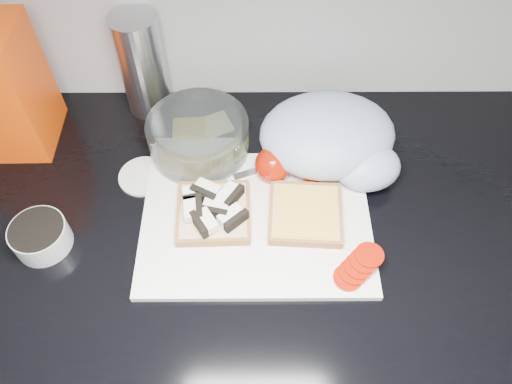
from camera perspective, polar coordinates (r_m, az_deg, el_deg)
The scene contains 13 objects.
base_cabinet at distance 1.33m, azimuth -5.83°, elevation -13.19°, with size 3.50×0.60×0.86m, color black.
countertop at distance 0.93m, azimuth -8.10°, elevation -2.29°, with size 3.50×0.64×0.04m, color black.
cutting_board at distance 0.88m, azimuth 0.01°, elevation -3.27°, with size 0.40×0.30×0.01m, color white.
bread_left at distance 0.87m, azimuth -4.94°, elevation -2.12°, with size 0.14×0.14×0.04m.
bread_right at distance 0.88m, azimuth 5.66°, elevation -2.47°, with size 0.14×0.14×0.02m.
tomato_slices at distance 0.83m, azimuth 11.64°, elevation -8.33°, with size 0.10×0.09×0.02m.
knife at distance 0.96m, azimuth 4.64°, elevation 3.81°, with size 0.19×0.08×0.01m.
seed_tub at distance 0.91m, azimuth -23.45°, elevation -4.58°, with size 0.10×0.10×0.05m.
tub_lid at distance 0.97m, azimuth -12.73°, elevation 1.77°, with size 0.09×0.09×0.01m, color silver.
glass_bowl at distance 0.96m, azimuth -6.55°, elevation 6.17°, with size 0.19×0.19×0.08m.
steel_canister at distance 1.03m, azimuth -12.86°, elevation 13.96°, with size 0.09×0.09×0.22m, color #A9A9AE.
grocery_bag at distance 0.95m, azimuth 8.75°, elevation 6.04°, with size 0.28×0.24×0.11m.
whole_tomatoes at distance 0.92m, azimuth 4.22°, elevation 3.11°, with size 0.14×0.07×0.07m.
Camera 1 is at (0.13, 0.69, 1.65)m, focal length 35.00 mm.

